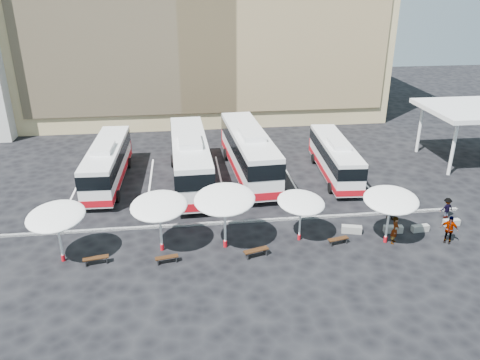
{
  "coord_description": "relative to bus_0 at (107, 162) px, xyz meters",
  "views": [
    {
      "loc": [
        -2.92,
        -28.43,
        15.87
      ],
      "look_at": [
        1.0,
        3.0,
        2.2
      ],
      "focal_mm": 35.0,
      "sensor_mm": 36.0,
      "label": 1
    }
  ],
  "objects": [
    {
      "name": "sunshade_0",
      "position": [
        -1.26,
        -11.8,
        1.19
      ],
      "size": [
        4.16,
        4.19,
        3.6
      ],
      "rotation": [
        0.0,
        0.0,
        -0.24
      ],
      "color": "white",
      "rests_on": "ground"
    },
    {
      "name": "curb_divider",
      "position": [
        9.37,
        -8.31,
        -1.8
      ],
      "size": [
        34.0,
        0.25,
        0.15
      ],
      "primitive_type": "cube",
      "color": "black",
      "rests_on": "ground"
    },
    {
      "name": "bus_0",
      "position": [
        0.0,
        0.0,
        0.0
      ],
      "size": [
        2.97,
        11.61,
        3.66
      ],
      "rotation": [
        0.0,
        0.0,
        -0.03
      ],
      "color": "white",
      "rests_on": "ground"
    },
    {
      "name": "ground",
      "position": [
        9.37,
        -8.81,
        -1.87
      ],
      "size": [
        120.0,
        120.0,
        0.0
      ],
      "primitive_type": "plane",
      "color": "black",
      "rests_on": "ground"
    },
    {
      "name": "bus_3",
      "position": [
        19.24,
        -0.78,
        -0.12
      ],
      "size": [
        3.03,
        10.93,
        3.43
      ],
      "rotation": [
        0.0,
        0.0,
        -0.07
      ],
      "color": "white",
      "rests_on": "ground"
    },
    {
      "name": "passenger_0",
      "position": [
        19.67,
        -12.27,
        -0.92
      ],
      "size": [
        0.79,
        0.83,
        1.9
      ],
      "primitive_type": "imported",
      "rotation": [
        0.0,
        0.0,
        0.9
      ],
      "color": "black",
      "rests_on": "ground"
    },
    {
      "name": "wood_bench_3",
      "position": [
        16.02,
        -11.98,
        -1.54
      ],
      "size": [
        1.44,
        0.67,
        0.43
      ],
      "rotation": [
        0.0,
        0.0,
        0.22
      ],
      "color": "black",
      "rests_on": "ground"
    },
    {
      "name": "conc_bench_3",
      "position": [
        24.69,
        -10.5,
        -1.65
      ],
      "size": [
        1.17,
        0.43,
        0.43
      ],
      "primitive_type": "cube",
      "rotation": [
        0.0,
        0.0,
        0.04
      ],
      "color": "gray",
      "rests_on": "ground"
    },
    {
      "name": "bus_1",
      "position": [
        6.83,
        -0.75,
        0.32
      ],
      "size": [
        3.45,
        13.61,
        4.3
      ],
      "rotation": [
        0.0,
        0.0,
        0.03
      ],
      "color": "white",
      "rests_on": "ground"
    },
    {
      "name": "passenger_3",
      "position": [
        24.87,
        -9.38,
        -1.1
      ],
      "size": [
        1.06,
        0.7,
        1.54
      ],
      "primitive_type": "imported",
      "rotation": [
        0.0,
        0.0,
        3.28
      ],
      "color": "black",
      "rests_on": "ground"
    },
    {
      "name": "sandstone_building",
      "position": [
        9.37,
        23.06,
        10.76
      ],
      "size": [
        42.0,
        18.25,
        29.6
      ],
      "color": "tan",
      "rests_on": "ground"
    },
    {
      "name": "conc_bench_0",
      "position": [
        17.4,
        -10.65,
        -1.62
      ],
      "size": [
        1.41,
        0.78,
        0.5
      ],
      "primitive_type": "cube",
      "rotation": [
        0.0,
        0.0,
        -0.26
      ],
      "color": "gray",
      "rests_on": "ground"
    },
    {
      "name": "bay_lines",
      "position": [
        9.37,
        -0.81,
        -1.87
      ],
      "size": [
        24.15,
        12.0,
        0.01
      ],
      "color": "white",
      "rests_on": "ground"
    },
    {
      "name": "passenger_1",
      "position": [
        20.86,
        -8.95,
        -1.01
      ],
      "size": [
        1.03,
        1.06,
        1.71
      ],
      "primitive_type": "imported",
      "rotation": [
        0.0,
        0.0,
        2.27
      ],
      "color": "black",
      "rests_on": "ground"
    },
    {
      "name": "wood_bench_0",
      "position": [
        0.8,
        -12.41,
        -1.52
      ],
      "size": [
        1.56,
        0.65,
        0.46
      ],
      "rotation": [
        0.0,
        0.0,
        0.17
      ],
      "color": "black",
      "rests_on": "ground"
    },
    {
      "name": "wood_bench_1",
      "position": [
        5.03,
        -12.81,
        -1.54
      ],
      "size": [
        1.44,
        0.61,
        0.43
      ],
      "rotation": [
        0.0,
        0.0,
        0.17
      ],
      "color": "black",
      "rests_on": "ground"
    },
    {
      "name": "sunshade_3",
      "position": [
        13.65,
        -11.11,
        0.86
      ],
      "size": [
        4.0,
        4.02,
        3.22
      ],
      "rotation": [
        0.0,
        0.0,
        0.38
      ],
      "color": "white",
      "rests_on": "ground"
    },
    {
      "name": "bus_2",
      "position": [
        11.92,
        0.43,
        0.32
      ],
      "size": [
        3.7,
        13.64,
        4.29
      ],
      "rotation": [
        0.0,
        0.0,
        0.06
      ],
      "color": "white",
      "rests_on": "ground"
    },
    {
      "name": "wood_bench_2",
      "position": [
        10.51,
        -12.78,
        -1.49
      ],
      "size": [
        1.66,
        0.86,
        0.49
      ],
      "rotation": [
        0.0,
        0.0,
        0.29
      ],
      "color": "black",
      "rests_on": "ground"
    },
    {
      "name": "passenger_2",
      "position": [
        23.16,
        -12.64,
        -0.91
      ],
      "size": [
        1.19,
        1.04,
        1.92
      ],
      "primitive_type": "imported",
      "rotation": [
        0.0,
        0.0,
        -0.62
      ],
      "color": "black",
      "rests_on": "ground"
    },
    {
      "name": "conc_bench_1",
      "position": [
        20.22,
        -10.94,
        -1.63
      ],
      "size": [
        1.31,
        0.57,
        0.48
      ],
      "primitive_type": "cube",
      "rotation": [
        0.0,
        0.0,
        -0.12
      ],
      "color": "gray",
      "rests_on": "ground"
    },
    {
      "name": "sunshade_1",
      "position": [
        4.7,
        -11.29,
        1.25
      ],
      "size": [
        4.05,
        4.09,
        3.68
      ],
      "rotation": [
        0.0,
        0.0,
        -0.17
      ],
      "color": "white",
      "rests_on": "ground"
    },
    {
      "name": "conc_bench_2",
      "position": [
        22.12,
        -11.03,
        -1.65
      ],
      "size": [
        1.22,
        0.5,
        0.45
      ],
      "primitive_type": "cube",
      "rotation": [
        0.0,
        0.0,
        0.08
      ],
      "color": "gray",
      "rests_on": "ground"
    },
    {
      "name": "sunshade_4",
      "position": [
        19.18,
        -12.11,
        1.19
      ],
      "size": [
        4.41,
        4.44,
        3.6
      ],
      "rotation": [
        0.0,
        0.0,
        -0.35
      ],
      "color": "white",
      "rests_on": "ground"
    },
    {
      "name": "sunshade_2",
      "position": [
        8.72,
        -11.4,
        1.52
      ],
      "size": [
        4.84,
        4.87,
        3.99
      ],
      "rotation": [
        0.0,
        0.0,
        -0.33
      ],
      "color": "white",
      "rests_on": "ground"
    }
  ]
}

